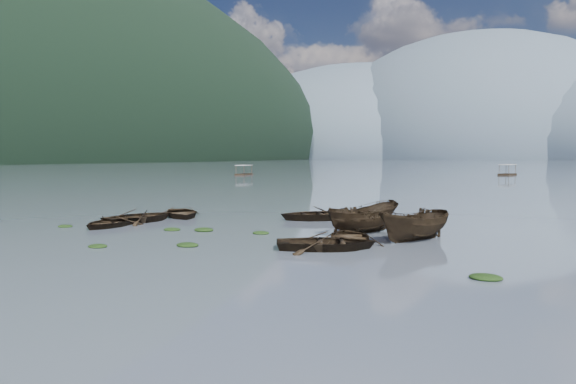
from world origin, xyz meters
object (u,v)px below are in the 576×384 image
at_px(rowboat_0, 110,226).
at_px(rowboat_3, 350,242).
at_px(pontoon_left, 244,175).
at_px(pontoon_centre, 507,175).

height_order(rowboat_0, rowboat_3, same).
bearing_deg(pontoon_left, rowboat_0, -73.86).
bearing_deg(rowboat_0, pontoon_left, 109.88).
bearing_deg(rowboat_0, pontoon_centre, 74.93).
bearing_deg(rowboat_3, pontoon_left, -84.11).
height_order(rowboat_0, pontoon_centre, pontoon_centre).
distance_m(rowboat_3, pontoon_left, 90.82).
bearing_deg(pontoon_left, rowboat_3, -65.12).
bearing_deg(pontoon_centre, rowboat_0, -87.12).
xyz_separation_m(rowboat_0, pontoon_left, (-34.34, 76.98, 0.00)).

